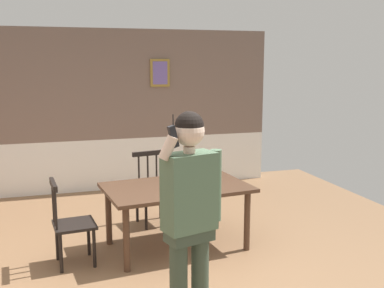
{
  "coord_description": "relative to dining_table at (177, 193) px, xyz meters",
  "views": [
    {
      "loc": [
        -0.93,
        -4.21,
        2.11
      ],
      "look_at": [
        0.22,
        -0.49,
        1.42
      ],
      "focal_mm": 43.27,
      "sensor_mm": 36.0,
      "label": 1
    }
  ],
  "objects": [
    {
      "name": "ground_plane",
      "position": [
        -0.39,
        -0.67,
        -0.64
      ],
      "size": [
        7.47,
        7.47,
        0.0
      ],
      "primitive_type": "plane",
      "color": "#846042"
    },
    {
      "name": "chair_near_window",
      "position": [
        -1.18,
        -0.13,
        -0.19
      ],
      "size": [
        0.46,
        0.46,
        0.91
      ],
      "rotation": [
        0.0,
        0.0,
        4.8
      ],
      "color": "black",
      "rests_on": "ground_plane"
    },
    {
      "name": "chair_by_doorway",
      "position": [
        -0.1,
        0.88,
        -0.18
      ],
      "size": [
        0.48,
        0.48,
        0.94
      ],
      "rotation": [
        0.0,
        0.0,
        3.3
      ],
      "color": "black",
      "rests_on": "ground_plane"
    },
    {
      "name": "person_figure",
      "position": [
        -0.34,
        -1.66,
        0.37
      ],
      "size": [
        0.53,
        0.31,
        1.75
      ],
      "rotation": [
        0.0,
        0.0,
        3.41
      ],
      "color": "#3A493A",
      "rests_on": "ground_plane"
    },
    {
      "name": "room_back_partition",
      "position": [
        -0.39,
        2.73,
        0.63
      ],
      "size": [
        5.44,
        0.17,
        2.63
      ],
      "color": "#756056",
      "rests_on": "ground_plane"
    },
    {
      "name": "dining_table",
      "position": [
        0.0,
        0.0,
        0.0
      ],
      "size": [
        1.69,
        1.15,
        0.73
      ],
      "rotation": [
        0.0,
        0.0,
        0.11
      ],
      "color": "#4C3323",
      "rests_on": "ground_plane"
    }
  ]
}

